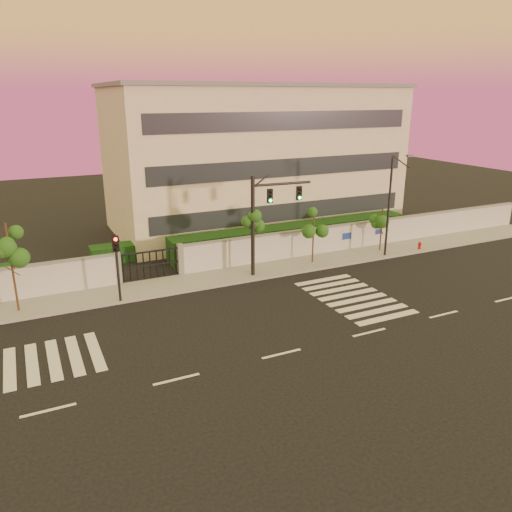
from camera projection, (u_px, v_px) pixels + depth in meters
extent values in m
plane|color=black|center=(281.00, 354.00, 22.93)|extent=(120.00, 120.00, 0.00)
cube|color=gray|center=(203.00, 280.00, 31.91)|extent=(60.00, 3.00, 0.15)
cube|color=#ADB0B5|center=(372.00, 234.00, 38.89)|extent=(31.00, 0.30, 2.00)
cube|color=slate|center=(373.00, 221.00, 38.56)|extent=(31.00, 0.36, 0.12)
cube|color=slate|center=(118.00, 269.00, 30.83)|extent=(0.35, 0.35, 2.20)
cube|color=slate|center=(181.00, 260.00, 32.47)|extent=(0.35, 0.35, 2.20)
cube|color=#103715|center=(295.00, 236.00, 38.80)|extent=(20.00, 2.00, 1.80)
cube|color=#103715|center=(133.00, 251.00, 36.09)|extent=(6.00, 1.50, 1.20)
cube|color=beige|center=(253.00, 159.00, 43.66)|extent=(24.00, 12.00, 12.00)
cube|color=#262D38|center=(286.00, 212.00, 39.58)|extent=(22.00, 0.08, 1.40)
cube|color=#262D38|center=(287.00, 168.00, 38.50)|extent=(22.00, 0.08, 1.40)
cube|color=#262D38|center=(288.00, 121.00, 37.42)|extent=(22.00, 0.08, 1.40)
cube|color=slate|center=(253.00, 86.00, 41.79)|extent=(24.40, 12.40, 0.30)
cube|color=silver|center=(10.00, 368.00, 21.71)|extent=(0.50, 4.00, 0.02)
cube|color=silver|center=(32.00, 364.00, 22.08)|extent=(0.50, 4.00, 0.02)
cube|color=silver|center=(54.00, 359.00, 22.45)|extent=(0.50, 4.00, 0.02)
cube|color=silver|center=(75.00, 355.00, 22.82)|extent=(0.50, 4.00, 0.02)
cube|color=silver|center=(95.00, 351.00, 23.19)|extent=(0.50, 4.00, 0.02)
cube|color=silver|center=(388.00, 317.00, 26.67)|extent=(4.00, 0.50, 0.02)
cube|color=silver|center=(377.00, 311.00, 27.44)|extent=(4.00, 0.50, 0.02)
cube|color=silver|center=(367.00, 305.00, 28.21)|extent=(4.00, 0.50, 0.02)
cube|color=silver|center=(357.00, 300.00, 28.98)|extent=(4.00, 0.50, 0.02)
cube|color=silver|center=(348.00, 294.00, 29.76)|extent=(4.00, 0.50, 0.02)
cube|color=silver|center=(339.00, 289.00, 30.53)|extent=(4.00, 0.50, 0.02)
cube|color=silver|center=(331.00, 285.00, 31.30)|extent=(4.00, 0.50, 0.02)
cube|color=silver|center=(323.00, 280.00, 32.07)|extent=(4.00, 0.50, 0.02)
cube|color=silver|center=(48.00, 410.00, 18.81)|extent=(2.00, 0.15, 0.01)
cube|color=silver|center=(176.00, 379.00, 20.87)|extent=(2.00, 0.15, 0.01)
cube|color=silver|center=(281.00, 354.00, 22.93)|extent=(2.00, 0.15, 0.01)
cube|color=silver|center=(369.00, 332.00, 24.99)|extent=(2.00, 0.15, 0.01)
cube|color=silver|center=(444.00, 314.00, 27.05)|extent=(2.00, 0.15, 0.01)
cube|color=silver|center=(507.00, 299.00, 29.10)|extent=(2.00, 0.15, 0.01)
cylinder|color=#382314|center=(12.00, 269.00, 26.48)|extent=(0.12, 0.12, 5.07)
sphere|color=#254C15|center=(8.00, 242.00, 26.01)|extent=(1.10, 1.10, 1.10)
sphere|color=#254C15|center=(17.00, 254.00, 26.56)|extent=(0.84, 0.84, 0.84)
sphere|color=#254C15|center=(3.00, 252.00, 25.92)|extent=(0.80, 0.80, 0.80)
cylinder|color=#382314|center=(253.00, 234.00, 32.18)|extent=(0.13, 0.13, 5.55)
sphere|color=#254C15|center=(253.00, 209.00, 31.67)|extent=(1.23, 1.23, 1.23)
sphere|color=#254C15|center=(257.00, 221.00, 32.28)|extent=(0.94, 0.94, 0.94)
sphere|color=#254C15|center=(249.00, 219.00, 31.56)|extent=(0.90, 0.90, 0.90)
cylinder|color=#382314|center=(313.00, 236.00, 34.54)|extent=(0.11, 0.11, 4.11)
sphere|color=#254C15|center=(314.00, 218.00, 34.16)|extent=(0.97, 0.97, 0.97)
sphere|color=#254C15|center=(316.00, 226.00, 34.63)|extent=(0.74, 0.74, 0.74)
sphere|color=#254C15|center=(311.00, 225.00, 34.06)|extent=(0.71, 0.71, 0.71)
cylinder|color=#382314|center=(381.00, 231.00, 37.40)|extent=(0.11, 0.11, 3.28)
sphere|color=#254C15|center=(382.00, 218.00, 37.09)|extent=(0.99, 0.99, 0.99)
sphere|color=#254C15|center=(383.00, 223.00, 37.53)|extent=(0.76, 0.76, 0.76)
sphere|color=#254C15|center=(380.00, 223.00, 36.97)|extent=(0.72, 0.72, 0.72)
cylinder|color=black|center=(253.00, 228.00, 31.65)|extent=(0.26, 0.26, 6.62)
cylinder|color=black|center=(282.00, 184.00, 31.66)|extent=(4.06, 0.46, 0.17)
cube|color=black|center=(270.00, 196.00, 31.48)|extent=(0.37, 0.19, 0.96)
sphere|color=#0CF259|center=(271.00, 201.00, 31.48)|extent=(0.21, 0.21, 0.21)
cube|color=black|center=(299.00, 193.00, 32.36)|extent=(0.37, 0.19, 0.96)
sphere|color=#0CF259|center=(300.00, 198.00, 32.36)|extent=(0.21, 0.21, 0.21)
cylinder|color=black|center=(118.00, 269.00, 27.91)|extent=(0.15, 0.15, 4.11)
cube|color=black|center=(116.00, 244.00, 27.40)|extent=(0.32, 0.16, 0.82)
sphere|color=red|center=(116.00, 240.00, 27.23)|extent=(0.18, 0.18, 0.18)
cylinder|color=black|center=(389.00, 209.00, 35.57)|extent=(0.16, 0.16, 7.25)
cylinder|color=black|center=(401.00, 161.00, 33.81)|extent=(0.09, 1.73, 0.70)
cube|color=#3F3F44|center=(410.00, 156.00, 32.97)|extent=(0.45, 0.23, 0.14)
cylinder|color=#AD0B11|center=(419.00, 248.00, 38.07)|extent=(0.21, 0.21, 0.48)
cylinder|color=#AD0B11|center=(420.00, 244.00, 37.99)|extent=(0.27, 0.27, 0.10)
sphere|color=#AD0B11|center=(420.00, 243.00, 37.95)|extent=(0.17, 0.17, 0.17)
cylinder|color=#AD0B11|center=(420.00, 246.00, 38.04)|extent=(0.28, 0.15, 0.10)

